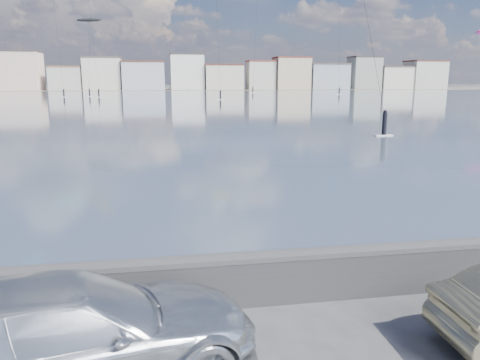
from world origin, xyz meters
name	(u,v)px	position (x,y,z in m)	size (l,w,h in m)	color
bay_water	(162,101)	(0.00, 91.50, 0.01)	(500.00, 177.00, 0.00)	#2C3B52
far_shore_strip	(160,89)	(0.00, 200.00, 0.01)	(500.00, 60.00, 0.00)	#4C473D
seawall	(200,280)	(0.00, 2.70, 0.58)	(400.00, 0.36, 1.08)	#28282B
far_buildings	(162,74)	(1.31, 186.00, 6.03)	(240.79, 13.26, 14.60)	white
car_silver	(67,335)	(-2.03, 0.68, 0.80)	(2.25, 5.52, 1.60)	silver
kitesurfer_0	(89,22)	(-17.41, 124.49, 18.63)	(7.90, 11.76, 19.89)	black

